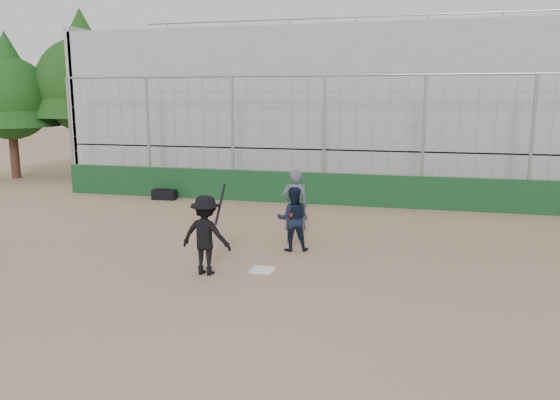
% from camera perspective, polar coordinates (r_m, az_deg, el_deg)
% --- Properties ---
extents(ground, '(90.00, 90.00, 0.00)m').
position_cam_1_polar(ground, '(10.79, -1.83, -7.36)').
color(ground, brown).
rests_on(ground, ground).
extents(home_plate, '(0.44, 0.44, 0.02)m').
position_cam_1_polar(home_plate, '(10.78, -1.83, -7.30)').
color(home_plate, white).
rests_on(home_plate, ground).
extents(backstop, '(18.10, 0.25, 4.04)m').
position_cam_1_polar(backstop, '(17.26, 4.55, 2.71)').
color(backstop, '#113719').
rests_on(backstop, ground).
extents(bleachers, '(20.25, 6.70, 6.98)m').
position_cam_1_polar(bleachers, '(22.00, 6.82, 9.51)').
color(bleachers, '#949494').
rests_on(bleachers, ground).
extents(tree_left, '(4.48, 4.48, 7.00)m').
position_cam_1_polar(tree_left, '(25.05, -19.89, 12.45)').
color(tree_left, '#362513').
rests_on(tree_left, ground).
extents(tree_right, '(3.84, 3.84, 6.00)m').
position_cam_1_polar(tree_right, '(25.33, -26.50, 10.52)').
color(tree_right, '#372014').
rests_on(tree_right, ground).
extents(batter_at_plate, '(1.03, 0.75, 1.71)m').
position_cam_1_polar(batter_at_plate, '(10.47, -7.76, -3.64)').
color(batter_at_plate, black).
rests_on(batter_at_plate, ground).
extents(catcher_crouched, '(0.81, 0.71, 0.99)m').
position_cam_1_polar(catcher_crouched, '(11.99, 1.36, -3.07)').
color(catcher_crouched, black).
rests_on(catcher_crouched, ground).
extents(umpire, '(0.74, 0.62, 1.55)m').
position_cam_1_polar(umpire, '(12.62, 1.57, -1.04)').
color(umpire, '#4C5460').
rests_on(umpire, ground).
extents(equipment_bag, '(0.80, 0.38, 0.37)m').
position_cam_1_polar(equipment_bag, '(18.49, -12.01, 0.56)').
color(equipment_bag, black).
rests_on(equipment_bag, ground).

